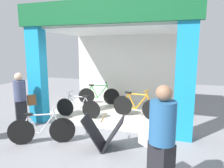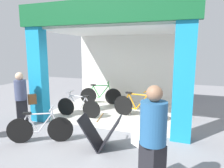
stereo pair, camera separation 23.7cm
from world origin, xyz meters
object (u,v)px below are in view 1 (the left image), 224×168
(bicycle_inside_2, at_px, (78,107))
(sandwich_board_sign, at_px, (104,133))
(bicycle_inside_1, at_px, (99,95))
(pedestrian_2, at_px, (161,141))
(pedestrian_0, at_px, (21,100))
(bicycle_inside_0, at_px, (137,106))
(bicycle_parked_0, at_px, (42,130))

(bicycle_inside_2, distance_m, sandwich_board_sign, 2.30)
(bicycle_inside_1, xyz_separation_m, pedestrian_2, (2.81, -4.69, 0.54))
(pedestrian_0, bearing_deg, bicycle_inside_2, 47.84)
(bicycle_inside_1, relative_size, pedestrian_2, 0.95)
(bicycle_inside_0, xyz_separation_m, bicycle_inside_1, (-1.79, 1.16, -0.01))
(bicycle_inside_1, relative_size, pedestrian_0, 1.05)
(bicycle_inside_2, bearing_deg, pedestrian_2, -45.98)
(bicycle_inside_1, distance_m, pedestrian_2, 5.49)
(pedestrian_0, relative_size, pedestrian_2, 0.91)
(sandwich_board_sign, relative_size, pedestrian_0, 0.63)
(bicycle_parked_0, bearing_deg, bicycle_inside_0, 54.87)
(bicycle_inside_0, height_order, sandwich_board_sign, bicycle_inside_0)
(pedestrian_2, bearing_deg, bicycle_inside_2, 134.02)
(bicycle_parked_0, distance_m, pedestrian_0, 1.45)
(bicycle_parked_0, height_order, pedestrian_0, pedestrian_0)
(bicycle_inside_0, height_order, bicycle_inside_2, bicycle_inside_0)
(pedestrian_0, bearing_deg, sandwich_board_sign, -10.20)
(sandwich_board_sign, bearing_deg, pedestrian_0, 169.80)
(bicycle_inside_0, bearing_deg, bicycle_inside_2, -162.52)
(sandwich_board_sign, relative_size, pedestrian_2, 0.57)
(pedestrian_0, distance_m, pedestrian_2, 4.33)
(bicycle_inside_0, xyz_separation_m, pedestrian_0, (-2.96, -1.82, 0.43))
(bicycle_inside_0, relative_size, bicycle_inside_2, 1.09)
(bicycle_inside_0, relative_size, pedestrian_2, 0.97)
(bicycle_inside_1, relative_size, bicycle_parked_0, 1.16)
(bicycle_inside_0, relative_size, pedestrian_0, 1.07)
(pedestrian_2, bearing_deg, bicycle_inside_0, 106.13)
(bicycle_inside_2, relative_size, bicycle_parked_0, 1.08)
(sandwich_board_sign, height_order, pedestrian_0, pedestrian_0)
(bicycle_inside_0, bearing_deg, sandwich_board_sign, -97.70)
(sandwich_board_sign, bearing_deg, pedestrian_2, -42.80)
(bicycle_inside_0, xyz_separation_m, pedestrian_2, (1.02, -3.53, 0.53))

